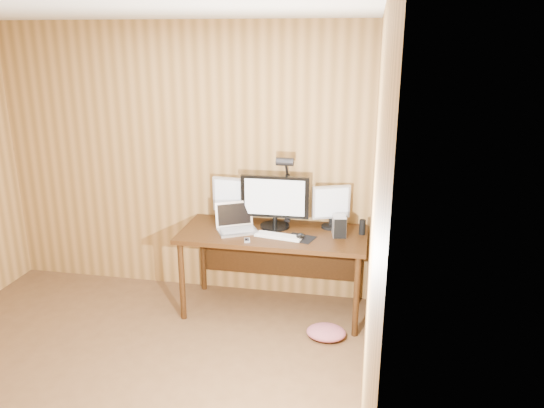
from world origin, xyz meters
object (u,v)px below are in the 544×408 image
(laptop, at_px, (236,224))
(speaker, at_px, (362,227))
(monitor_left, at_px, (232,198))
(phone, at_px, (247,240))
(desk, at_px, (275,242))
(keyboard, at_px, (279,236))
(monitor_center, at_px, (275,201))
(mouse, at_px, (300,236))
(desk_lamp, at_px, (286,180))
(hard_drive, at_px, (339,226))
(monitor_right, at_px, (331,206))

(laptop, xyz_separation_m, speaker, (1.08, 0.10, 0.01))
(monitor_left, distance_m, laptop, 0.28)
(phone, bearing_deg, laptop, 108.15)
(desk, height_order, speaker, speaker)
(keyboard, height_order, speaker, speaker)
(monitor_left, height_order, speaker, monitor_left)
(desk, xyz_separation_m, speaker, (0.75, 0.02, 0.19))
(monitor_center, bearing_deg, mouse, -42.35)
(monitor_left, bearing_deg, keyboard, -27.88)
(desk, relative_size, desk_lamp, 2.41)
(monitor_left, relative_size, desk_lamp, 0.61)
(monitor_left, distance_m, speaker, 1.18)
(hard_drive, bearing_deg, phone, -170.31)
(mouse, bearing_deg, speaker, 52.55)
(monitor_right, height_order, speaker, monitor_right)
(desk, bearing_deg, speaker, 1.59)
(hard_drive, xyz_separation_m, desk_lamp, (-0.49, 0.20, 0.33))
(phone, height_order, desk_lamp, desk_lamp)
(laptop, relative_size, phone, 4.09)
(monitor_right, xyz_separation_m, hard_drive, (0.09, -0.18, -0.12))
(desk, distance_m, keyboard, 0.23)
(mouse, xyz_separation_m, phone, (-0.42, -0.14, -0.02))
(monitor_right, distance_m, laptop, 0.84)
(desk_lamp, bearing_deg, monitor_left, -168.40)
(desk, relative_size, mouse, 14.29)
(monitor_left, distance_m, mouse, 0.76)
(monitor_left, bearing_deg, speaker, -0.32)
(keyboard, bearing_deg, phone, -140.80)
(monitor_center, bearing_deg, desk, -81.79)
(desk, xyz_separation_m, monitor_left, (-0.41, 0.14, 0.34))
(monitor_left, bearing_deg, phone, -56.45)
(desk, distance_m, desk_lamp, 0.56)
(phone, xyz_separation_m, desk_lamp, (0.25, 0.47, 0.41))
(monitor_left, xyz_separation_m, mouse, (0.66, -0.31, -0.20))
(monitor_right, relative_size, mouse, 3.41)
(mouse, xyz_separation_m, hard_drive, (0.31, 0.13, 0.06))
(mouse, relative_size, desk_lamp, 0.17)
(monitor_left, xyz_separation_m, keyboard, (0.48, -0.32, -0.21))
(hard_drive, bearing_deg, mouse, -167.97)
(monitor_right, distance_m, speaker, 0.33)
(laptop, distance_m, phone, 0.28)
(desk, relative_size, monitor_center, 2.68)
(monitor_left, relative_size, speaker, 3.15)
(desk, xyz_separation_m, phone, (-0.17, -0.31, 0.13))
(phone, bearing_deg, mouse, 2.53)
(speaker, bearing_deg, phone, -160.20)
(speaker, bearing_deg, laptop, -174.62)
(keyboard, xyz_separation_m, speaker, (0.68, 0.20, 0.05))
(desk, distance_m, monitor_left, 0.55)
(keyboard, bearing_deg, laptop, 176.37)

